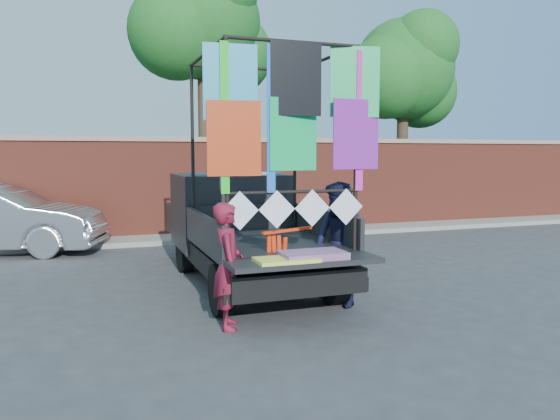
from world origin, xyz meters
name	(u,v)px	position (x,y,z in m)	size (l,w,h in m)	color
ground	(256,307)	(0.00, 0.00, 0.00)	(90.00, 90.00, 0.00)	#38383A
brick_wall	(177,187)	(0.00, 7.00, 1.33)	(30.00, 0.45, 2.61)	brown
curb	(182,238)	(0.00, 6.30, 0.06)	(30.00, 1.20, 0.12)	gray
tree_mid	(205,27)	(1.02, 8.12, 5.70)	(4.20, 3.30, 7.73)	#38281C
tree_right	(406,73)	(7.52, 8.12, 4.75)	(4.20, 3.30, 6.62)	#38281C
pickup_truck	(237,226)	(0.29, 2.05, 0.91)	(2.28, 5.74, 3.61)	black
woman	(228,266)	(-0.59, -0.76, 0.80)	(0.58, 0.38, 1.60)	maroon
man	(339,244)	(1.17, -0.30, 0.90)	(0.87, 0.68, 1.79)	#141633
streamer_bundle	(281,244)	(0.20, -0.54, 1.00)	(0.81, 0.34, 0.59)	#FF330D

